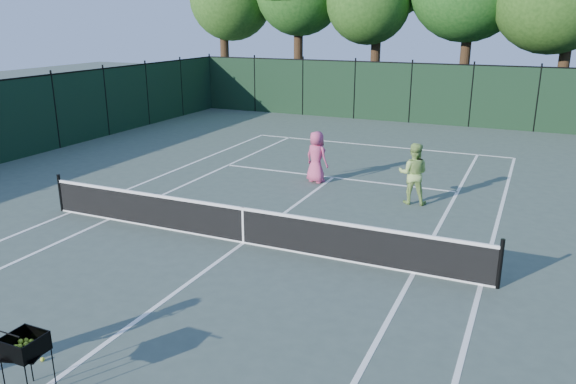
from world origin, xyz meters
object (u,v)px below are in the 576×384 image
at_px(player_green, 413,174).
at_px(loose_ball_midcourt, 42,359).
at_px(player_pink, 316,157).
at_px(ball_hopper, 25,345).

height_order(player_green, loose_ball_midcourt, player_green).
bearing_deg(loose_ball_midcourt, player_pink, 88.90).
height_order(player_pink, player_green, player_green).
height_order(player_green, ball_hopper, player_green).
relative_size(ball_hopper, loose_ball_midcourt, 14.13).
distance_m(player_green, ball_hopper, 11.43).
height_order(player_pink, ball_hopper, player_pink).
relative_size(player_green, ball_hopper, 1.87).
bearing_deg(ball_hopper, player_pink, 73.04).
bearing_deg(player_green, ball_hopper, 66.82).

